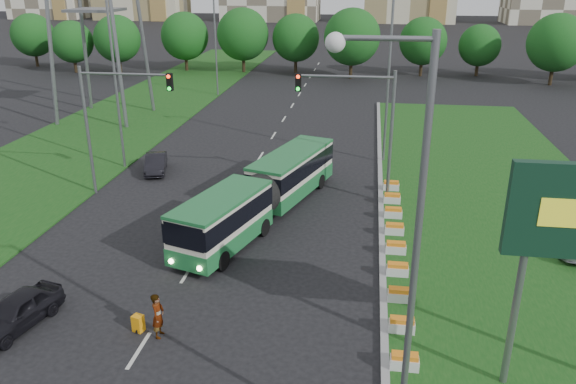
% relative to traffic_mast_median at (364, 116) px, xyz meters
% --- Properties ---
extents(ground, '(360.00, 360.00, 0.00)m').
position_rel_traffic_mast_median_xyz_m(ground, '(-4.78, -10.00, -5.35)').
color(ground, black).
rests_on(ground, ground).
extents(grass_median, '(14.00, 60.00, 0.15)m').
position_rel_traffic_mast_median_xyz_m(grass_median, '(8.22, -2.00, -5.27)').
color(grass_median, '#144714').
rests_on(grass_median, ground).
extents(median_kerb, '(0.30, 60.00, 0.18)m').
position_rel_traffic_mast_median_xyz_m(median_kerb, '(1.27, -2.00, -5.26)').
color(median_kerb, gray).
rests_on(median_kerb, ground).
extents(left_verge, '(12.00, 110.00, 0.10)m').
position_rel_traffic_mast_median_xyz_m(left_verge, '(-22.78, 15.00, -5.30)').
color(left_verge, '#144714').
rests_on(left_verge, ground).
extents(lane_markings, '(0.20, 100.00, 0.01)m').
position_rel_traffic_mast_median_xyz_m(lane_markings, '(-7.78, 10.00, -5.35)').
color(lane_markings, silver).
rests_on(lane_markings, ground).
extents(flower_planters, '(1.10, 20.30, 0.60)m').
position_rel_traffic_mast_median_xyz_m(flower_planters, '(1.92, -8.10, -4.90)').
color(flower_planters, silver).
rests_on(flower_planters, grass_median).
extents(traffic_mast_median, '(5.76, 0.32, 8.00)m').
position_rel_traffic_mast_median_xyz_m(traffic_mast_median, '(0.00, 0.00, 0.00)').
color(traffic_mast_median, slate).
rests_on(traffic_mast_median, ground).
extents(traffic_mast_left, '(5.76, 0.32, 8.00)m').
position_rel_traffic_mast_median_xyz_m(traffic_mast_left, '(-15.16, -1.00, 0.00)').
color(traffic_mast_left, slate).
rests_on(traffic_mast_left, ground).
extents(street_lamps, '(36.00, 60.00, 12.00)m').
position_rel_traffic_mast_median_xyz_m(street_lamps, '(-7.78, 0.00, 0.65)').
color(street_lamps, slate).
rests_on(street_lamps, ground).
extents(tree_line, '(120.00, 8.00, 9.00)m').
position_rel_traffic_mast_median_xyz_m(tree_line, '(5.22, 45.00, -0.85)').
color(tree_line, '#144D17').
rests_on(tree_line, ground).
extents(articulated_bus, '(2.37, 15.22, 2.51)m').
position_rel_traffic_mast_median_xyz_m(articulated_bus, '(-5.59, -3.31, -3.82)').
color(articulated_bus, beige).
rests_on(articulated_bus, ground).
extents(car_left_near, '(2.47, 4.25, 1.36)m').
position_rel_traffic_mast_median_xyz_m(car_left_near, '(-13.08, -15.21, -4.67)').
color(car_left_near, black).
rests_on(car_left_near, ground).
extents(car_left_far, '(2.38, 4.09, 1.27)m').
position_rel_traffic_mast_median_xyz_m(car_left_far, '(-14.38, 3.43, -4.71)').
color(car_left_far, black).
rests_on(car_left_far, ground).
extents(car_median, '(2.14, 4.44, 1.25)m').
position_rel_traffic_mast_median_xyz_m(car_median, '(10.63, -5.31, -4.58)').
color(car_median, '#9C9EA5').
rests_on(car_median, grass_median).
extents(pedestrian, '(0.45, 0.68, 1.84)m').
position_rel_traffic_mast_median_xyz_m(pedestrian, '(-7.32, -15.02, -4.43)').
color(pedestrian, gray).
rests_on(pedestrian, ground).
extents(shopping_trolley, '(0.40, 0.43, 0.69)m').
position_rel_traffic_mast_median_xyz_m(shopping_trolley, '(-8.25, -14.83, -5.01)').
color(shopping_trolley, '#FF9D0D').
rests_on(shopping_trolley, ground).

